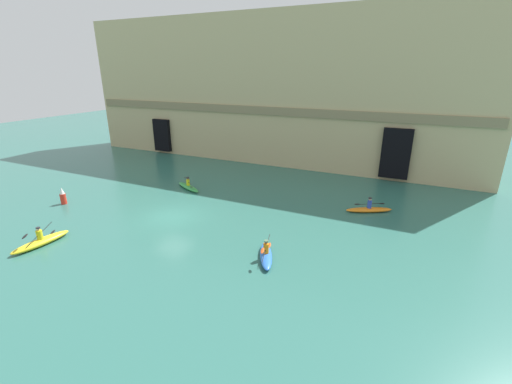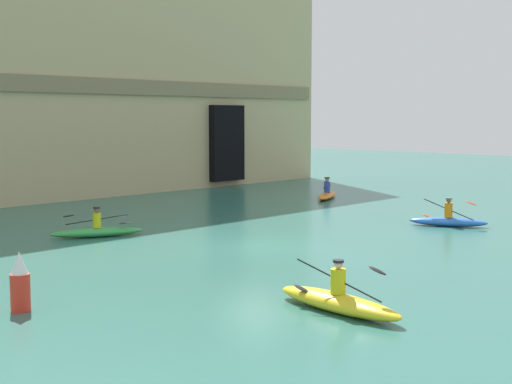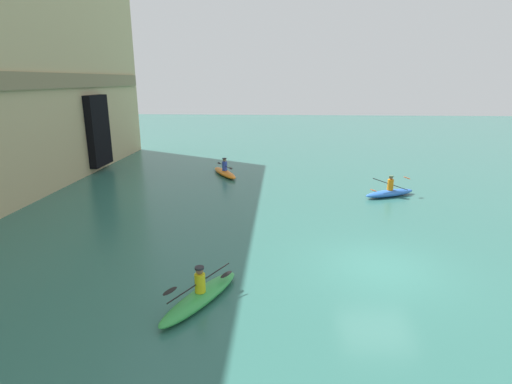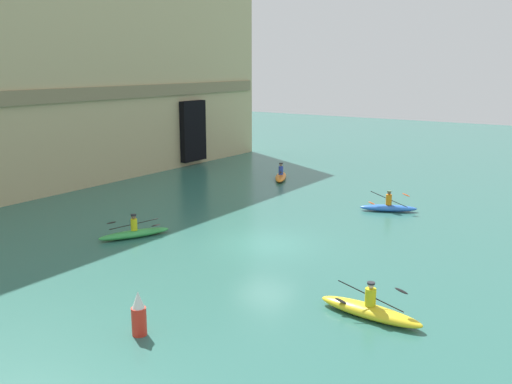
{
  "view_description": "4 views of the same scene",
  "coord_description": "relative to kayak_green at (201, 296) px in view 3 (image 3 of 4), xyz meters",
  "views": [
    {
      "loc": [
        15.36,
        -18.16,
        10.2
      ],
      "look_at": [
        5.4,
        3.04,
        1.75
      ],
      "focal_mm": 24.0,
      "sensor_mm": 36.0,
      "label": 1
    },
    {
      "loc": [
        -17.13,
        -16.33,
        4.38
      ],
      "look_at": [
        4.66,
        4.42,
        1.18
      ],
      "focal_mm": 50.0,
      "sensor_mm": 36.0,
      "label": 2
    },
    {
      "loc": [
        -12.36,
        3.41,
        6.04
      ],
      "look_at": [
        2.68,
        4.36,
        1.79
      ],
      "focal_mm": 28.0,
      "sensor_mm": 36.0,
      "label": 3
    },
    {
      "loc": [
        -20.45,
        -13.18,
        7.86
      ],
      "look_at": [
        1.65,
        1.59,
        1.88
      ],
      "focal_mm": 40.0,
      "sensor_mm": 36.0,
      "label": 4
    }
  ],
  "objects": [
    {
      "name": "kayak_blue",
      "position": [
        11.14,
        -8.04,
        0.02
      ],
      "size": [
        1.94,
        3.04,
        1.14
      ],
      "rotation": [
        0.0,
        0.0,
        2.02
      ],
      "color": "blue",
      "rests_on": "ground"
    },
    {
      "name": "kayak_orange",
      "position": [
        15.49,
        1.48,
        -0.0
      ],
      "size": [
        3.42,
        2.27,
        1.14
      ],
      "rotation": [
        0.0,
        0.0,
        3.63
      ],
      "color": "orange",
      "rests_on": "ground"
    },
    {
      "name": "ground_plane",
      "position": [
        2.53,
        -5.59,
        -0.21
      ],
      "size": [
        120.0,
        120.0,
        0.0
      ],
      "primitive_type": "plane",
      "color": "#2D665B"
    },
    {
      "name": "kayak_green",
      "position": [
        0.0,
        0.0,
        0.0
      ],
      "size": [
        3.33,
        2.08,
        1.1
      ],
      "rotation": [
        0.0,
        0.0,
        2.69
      ],
      "color": "green",
      "rests_on": "ground"
    }
  ]
}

